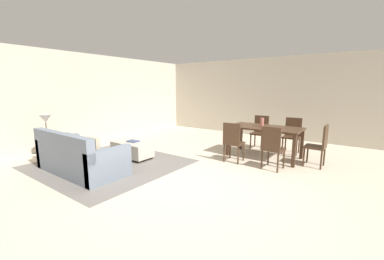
{
  "coord_description": "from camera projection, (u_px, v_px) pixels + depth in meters",
  "views": [
    {
      "loc": [
        2.44,
        -3.3,
        1.7
      ],
      "look_at": [
        -0.97,
        1.39,
        0.67
      ],
      "focal_mm": 22.45,
      "sensor_mm": 36.0,
      "label": 1
    }
  ],
  "objects": [
    {
      "name": "vase_centerpiece",
      "position": [
        262.0,
        122.0,
        5.83
      ],
      "size": [
        0.09,
        0.09,
        0.21
      ],
      "primitive_type": "cylinder",
      "color": "#B26659",
      "rests_on": "dining_table"
    },
    {
      "name": "dining_chair_near_left",
      "position": [
        233.0,
        140.0,
        5.45
      ],
      "size": [
        0.43,
        0.43,
        0.92
      ],
      "color": "#422B1C",
      "rests_on": "ground_plane"
    },
    {
      "name": "couch",
      "position": [
        79.0,
        158.0,
        4.84
      ],
      "size": [
        1.99,
        0.91,
        0.86
      ],
      "color": "slate",
      "rests_on": "ground_plane"
    },
    {
      "name": "wall_back",
      "position": [
        278.0,
        98.0,
        8.08
      ],
      "size": [
        9.0,
        0.12,
        2.7
      ],
      "primitive_type": "cube",
      "color": "#BCB2A0",
      "rests_on": "ground_plane"
    },
    {
      "name": "dining_chair_head_east",
      "position": [
        320.0,
        143.0,
        5.13
      ],
      "size": [
        0.41,
        0.41,
        0.92
      ],
      "color": "#422B1C",
      "rests_on": "ground_plane"
    },
    {
      "name": "ground_plane",
      "position": [
        190.0,
        183.0,
        4.34
      ],
      "size": [
        10.8,
        10.8,
        0.0
      ],
      "primitive_type": "plane",
      "color": "beige"
    },
    {
      "name": "dining_chair_far_right",
      "position": [
        292.0,
        133.0,
        6.25
      ],
      "size": [
        0.42,
        0.42,
        0.92
      ],
      "color": "#422B1C",
      "rests_on": "ground_plane"
    },
    {
      "name": "wall_left",
      "position": [
        78.0,
        99.0,
        7.11
      ],
      "size": [
        0.12,
        11.0,
        2.7
      ],
      "primitive_type": "cube",
      "color": "#BCB2A0",
      "rests_on": "ground_plane"
    },
    {
      "name": "table_lamp",
      "position": [
        45.0,
        120.0,
        5.45
      ],
      "size": [
        0.26,
        0.26,
        0.53
      ],
      "color": "brown",
      "rests_on": "side_table"
    },
    {
      "name": "side_table",
      "position": [
        48.0,
        142.0,
        5.55
      ],
      "size": [
        0.4,
        0.4,
        0.57
      ],
      "color": "olive",
      "rests_on": "ground_plane"
    },
    {
      "name": "dining_chair_far_left",
      "position": [
        260.0,
        130.0,
        6.74
      ],
      "size": [
        0.41,
        0.41,
        0.92
      ],
      "color": "#422B1C",
      "rests_on": "ground_plane"
    },
    {
      "name": "area_rug",
      "position": [
        110.0,
        164.0,
        5.4
      ],
      "size": [
        3.0,
        2.8,
        0.01
      ],
      "primitive_type": "cube",
      "color": "slate",
      "rests_on": "ground_plane"
    },
    {
      "name": "book_on_ottoman",
      "position": [
        133.0,
        141.0,
        5.86
      ],
      "size": [
        0.28,
        0.23,
        0.03
      ],
      "primitive_type": "cube",
      "rotation": [
        0.0,
        0.0,
        0.13
      ],
      "color": "#3F4C72",
      "rests_on": "ottoman_table"
    },
    {
      "name": "dining_chair_near_right",
      "position": [
        272.0,
        146.0,
        4.93
      ],
      "size": [
        0.43,
        0.43,
        0.92
      ],
      "color": "#422B1C",
      "rests_on": "ground_plane"
    },
    {
      "name": "ottoman_table",
      "position": [
        132.0,
        149.0,
        5.83
      ],
      "size": [
        1.03,
        0.51,
        0.39
      ],
      "color": "#B7AD9E",
      "rests_on": "ground_plane"
    },
    {
      "name": "dining_table",
      "position": [
        265.0,
        130.0,
        5.83
      ],
      "size": [
        1.7,
        0.9,
        0.76
      ],
      "color": "#422B1C",
      "rests_on": "ground_plane"
    }
  ]
}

